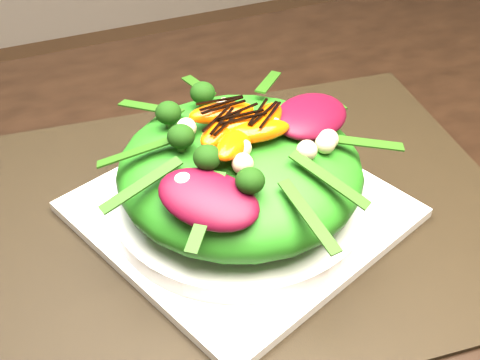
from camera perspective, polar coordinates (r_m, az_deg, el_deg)
name	(u,v)px	position (r m, az deg, el deg)	size (l,w,h in m)	color
dining_table	(102,298)	(0.62, -12.19, -10.18)	(1.60, 0.90, 0.75)	black
placemat	(240,215)	(0.65, 0.00, -3.14)	(0.55, 0.42, 0.00)	black
plate_base	(240,210)	(0.64, 0.00, -2.65)	(0.27, 0.27, 0.01)	white
salad_bowl	(240,199)	(0.63, 0.00, -1.69)	(0.25, 0.25, 0.02)	silver
lettuce_mound	(240,170)	(0.61, 0.00, 0.94)	(0.24, 0.24, 0.08)	#2A7C17
radicchio_leaf	(311,116)	(0.61, 6.34, 5.67)	(0.09, 0.06, 0.02)	#490718
orange_segment	(211,115)	(0.60, -2.58, 5.84)	(0.06, 0.03, 0.02)	#E64603
broccoli_floret	(155,121)	(0.60, -7.59, 5.26)	(0.03, 0.03, 0.03)	black
macadamia_nut	(295,147)	(0.57, 4.93, 2.94)	(0.02, 0.02, 0.02)	beige
balsamic_drizzle	(211,106)	(0.60, -2.60, 6.56)	(0.05, 0.00, 0.00)	black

